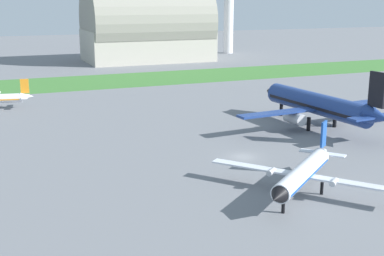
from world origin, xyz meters
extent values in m
plane|color=slate|center=(0.00, 0.00, 0.00)|extent=(600.00, 600.00, 0.00)
cube|color=#3D7533|center=(0.00, 84.65, 0.04)|extent=(360.00, 28.00, 0.08)
cylinder|color=silver|center=(-0.47, -17.18, 2.80)|extent=(14.55, 12.30, 2.33)
cone|color=black|center=(-7.74, -23.01, 2.80)|extent=(3.25, 3.24, 2.28)
cone|color=silver|center=(7.17, -11.07, 3.09)|extent=(3.86, 3.68, 2.10)
cube|color=#19479E|center=(-0.47, -17.18, 2.62)|extent=(13.85, 11.76, 0.33)
cube|color=silver|center=(3.90, -21.89, 2.39)|extent=(9.28, 11.02, 0.23)
cube|color=silver|center=(-4.11, -11.89, 2.39)|extent=(9.28, 11.02, 0.23)
cylinder|color=#B7BABF|center=(1.95, -20.50, 2.39)|extent=(1.92, 1.75, 0.75)
cylinder|color=#B7BABF|center=(-3.18, -14.10, 2.39)|extent=(1.92, 1.75, 0.75)
cube|color=#19479E|center=(6.80, -11.36, 5.82)|extent=(1.81, 1.53, 3.73)
cube|color=silver|center=(7.82, -12.63, 3.03)|extent=(3.13, 3.42, 0.19)
cube|color=silver|center=(5.78, -10.08, 3.03)|extent=(3.13, 3.42, 0.19)
cylinder|color=black|center=(-5.93, -21.55, 0.82)|extent=(0.42, 0.42, 1.63)
cylinder|color=black|center=(1.88, -18.25, 0.82)|extent=(0.42, 0.42, 1.63)
cylinder|color=black|center=(-1.00, -14.65, 0.82)|extent=(0.42, 0.42, 1.63)
cylinder|color=navy|center=(22.44, 12.33, 4.66)|extent=(6.29, 27.09, 4.10)
cone|color=black|center=(21.21, 27.19, 4.66)|extent=(4.31, 4.04, 4.02)
cone|color=navy|center=(23.72, -3.28, 5.17)|extent=(4.11, 5.50, 3.69)
cube|color=black|center=(22.44, 12.33, 4.35)|extent=(6.25, 25.61, 0.57)
cube|color=navy|center=(13.58, 10.85, 3.94)|extent=(18.05, 4.07, 0.41)
cube|color=navy|center=(31.41, 12.32, 3.94)|extent=(18.05, 4.07, 0.41)
cylinder|color=#B7BABF|center=(16.79, 11.11, 2.48)|extent=(2.61, 4.64, 2.26)
cylinder|color=#B7BABF|center=(28.20, 12.05, 2.48)|extent=(2.61, 4.64, 2.26)
cube|color=black|center=(23.66, -2.53, 9.69)|extent=(0.77, 3.38, 5.96)
cube|color=navy|center=(21.06, -2.75, 5.07)|extent=(5.38, 2.66, 0.33)
cylinder|color=black|center=(21.52, 23.47, 1.30)|extent=(0.74, 0.74, 2.61)
cylinder|color=black|center=(19.38, 10.21, 1.30)|extent=(0.74, 0.74, 2.61)
cylinder|color=black|center=(25.80, 10.73, 1.30)|extent=(0.74, 0.74, 2.61)
cone|color=white|center=(-28.16, 52.26, 2.71)|extent=(3.16, 2.35, 1.84)
cube|color=orange|center=(-28.56, 52.34, 5.12)|extent=(1.86, 0.59, 3.28)
cube|color=white|center=(-28.83, 50.93, 2.66)|extent=(1.75, 3.05, 0.16)
cube|color=white|center=(-28.29, 53.74, 2.66)|extent=(1.75, 3.05, 0.16)
cube|color=#B2AD9E|center=(25.52, 132.04, 6.26)|extent=(48.93, 29.31, 12.51)
cylinder|color=gray|center=(25.52, 132.04, 15.44)|extent=(47.95, 32.24, 32.24)
cylinder|color=silver|center=(68.67, 146.15, 15.17)|extent=(4.40, 4.40, 30.34)
camera|label=1|loc=(-37.16, -69.94, 24.49)|focal=48.48mm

